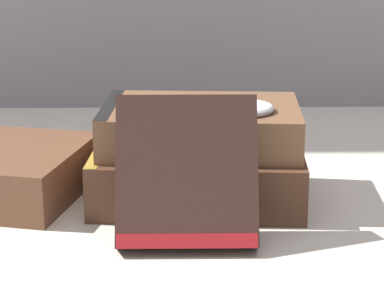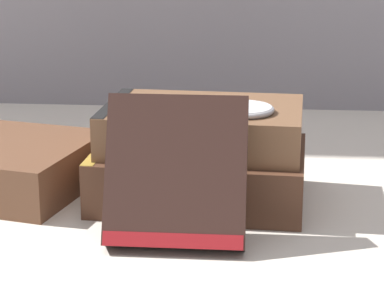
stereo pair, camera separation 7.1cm
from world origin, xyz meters
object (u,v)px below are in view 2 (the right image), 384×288
(book_flat_bottom, at_px, (194,174))
(pocket_watch, at_px, (243,109))
(book_leaning_front, at_px, (176,178))
(book_flat_top, at_px, (198,126))

(book_flat_bottom, relative_size, pocket_watch, 3.37)
(book_leaning_front, height_order, pocket_watch, book_leaning_front)
(book_leaning_front, bearing_deg, book_flat_bottom, 86.46)
(book_flat_bottom, height_order, book_leaning_front, book_leaning_front)
(book_flat_top, distance_m, book_leaning_front, 0.11)
(pocket_watch, bearing_deg, book_flat_bottom, 159.87)
(book_flat_bottom, xyz_separation_m, book_leaning_front, (-0.01, -0.11, 0.03))
(book_flat_top, relative_size, book_leaning_front, 1.56)
(book_flat_bottom, height_order, pocket_watch, pocket_watch)
(book_flat_top, xyz_separation_m, pocket_watch, (0.04, -0.02, 0.02))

